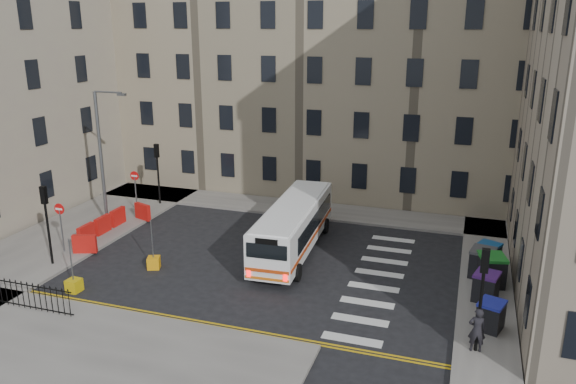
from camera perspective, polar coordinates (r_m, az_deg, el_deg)
The scene contains 22 objects.
ground at distance 28.94m, azimuth 1.23°, elevation -7.52°, with size 120.00×120.00×0.00m, color black.
pavement_north at distance 38.37m, azimuth -3.52°, elevation -1.20°, with size 36.00×3.20×0.15m, color slate.
pavement_east at distance 31.54m, azimuth 19.41°, elevation -6.26°, with size 2.40×26.00×0.15m, color slate.
pavement_west at distance 36.06m, azimuth -20.07°, elevation -3.43°, with size 6.00×22.00×0.15m, color slate.
pavement_sw at distance 24.28m, azimuth -22.94°, elevation -13.89°, with size 20.00×6.00×0.15m, color slate.
terrace_north at distance 43.41m, azimuth -1.52°, elevation 12.46°, with size 38.30×10.80×17.20m.
traffic_light_east at distance 21.70m, azimuth 19.15°, elevation -8.86°, with size 0.28×0.22×4.10m.
traffic_light_nw at distance 38.43m, azimuth -13.12°, elevation 2.75°, with size 0.28×0.22×4.10m.
traffic_light_sw at distance 30.36m, azimuth -23.37°, elevation -1.97°, with size 0.28×0.22×4.10m.
streetlamp at distance 35.04m, azimuth -18.47°, elevation 3.44°, with size 0.50×0.22×8.14m.
no_entry_north at distance 37.27m, azimuth -15.28°, elevation 0.89°, with size 0.60×0.08×3.00m.
no_entry_south at distance 31.98m, azimuth -22.13°, elevation -2.41°, with size 0.60×0.08×3.00m.
roadworks_barriers at distance 34.23m, azimuth -17.82°, elevation -3.25°, with size 1.66×6.26×1.00m.
bus at distance 30.10m, azimuth 0.58°, elevation -3.39°, with size 2.87×9.87×2.64m.
wheelie_bin_a at distance 24.28m, azimuth 19.91°, elevation -11.69°, with size 1.22×1.31×1.19m.
wheelie_bin_b at distance 26.54m, azimuth 19.47°, elevation -9.03°, with size 1.26×1.37×1.27m.
wheelie_bin_c at distance 28.04m, azimuth 19.94°, elevation -7.45°, with size 1.43×1.56×1.46m.
wheelie_bin_d at distance 28.79m, azimuth 19.13°, elevation -6.79°, with size 1.33×1.46×1.40m.
wheelie_bin_e at distance 29.77m, azimuth 19.60°, elevation -6.15°, with size 1.42×1.49×1.30m.
pedestrian at distance 22.51m, azimuth 18.65°, elevation -13.13°, with size 0.64×0.42×1.75m, color black.
bollard_yellow at distance 29.37m, azimuth -13.48°, elevation -7.00°, with size 0.60×0.60×0.60m, color orange.
bollard_chevron at distance 28.06m, azimuth -20.90°, elevation -8.86°, with size 0.60×0.60×0.60m, color #C7A60B.
Camera 1 is at (7.75, -25.20, 11.94)m, focal length 35.00 mm.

